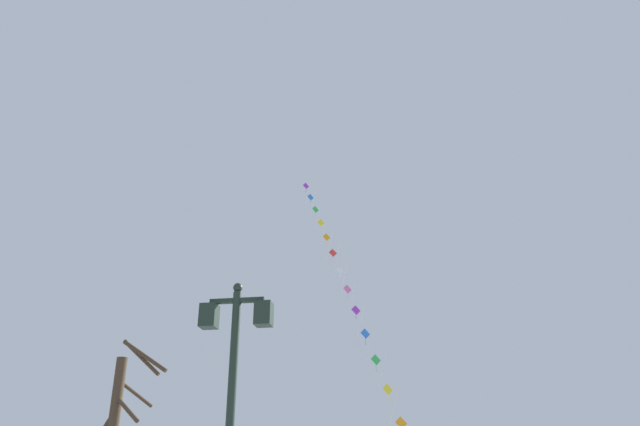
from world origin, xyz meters
TOP-DOWN VIEW (x-y plane):
  - twin_lantern_lamp_post at (-2.19, 7.32)m, footprint 1.23×0.28m
  - kite_train at (-2.50, 27.21)m, footprint 7.55×15.07m

SIDE VIEW (x-z plane):
  - twin_lantern_lamp_post at x=-2.19m, z-range 0.92..5.72m
  - kite_train at x=-2.50m, z-range 0.46..21.21m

